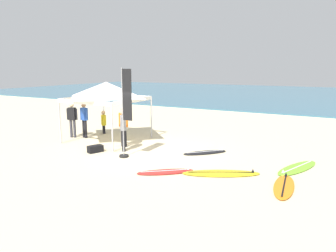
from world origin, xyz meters
name	(u,v)px	position (x,y,z in m)	size (l,w,h in m)	color
ground_plane	(148,152)	(0.00, 0.00, 0.00)	(80.00, 80.00, 0.00)	beige
sea	(281,94)	(0.00, 31.30, 0.05)	(80.00, 36.00, 0.10)	#386B84
canopy_tent	(106,90)	(-2.80, 0.85, 2.39)	(3.11, 3.11, 2.75)	#B7B7BC
surfboard_orange	(284,186)	(5.46, -1.29, 0.04)	(0.74, 2.11, 0.19)	orange
surfboard_red	(166,172)	(1.86, -1.84, 0.04)	(1.77, 1.59, 0.19)	red
surfboard_lime	(297,168)	(5.58, 0.68, 0.04)	(1.39, 2.39, 0.19)	#7AD12D
surfboard_yellow	(221,173)	(3.50, -1.10, 0.04)	(2.52, 1.78, 0.19)	yellow
surfboard_black	(205,152)	(2.09, 0.98, 0.04)	(1.64, 1.68, 0.19)	black
person_black	(72,118)	(-4.72, 0.51, 0.99)	(0.53, 0.32, 1.71)	#383842
person_blue	(84,118)	(-4.16, 0.74, 0.99)	(0.53, 0.31, 1.71)	black
person_orange	(123,124)	(-1.43, 0.27, 0.99)	(0.54, 0.30, 1.71)	black
person_grey	(123,127)	(-0.99, -0.32, 0.99)	(0.40, 0.44, 1.71)	black
person_yellow	(104,121)	(-4.01, 1.98, 0.66)	(0.43, 0.41, 1.20)	black
banner_flag	(125,117)	(-0.33, -1.04, 1.57)	(0.60, 0.36, 3.40)	#99999E
gear_bag_near_tent	(95,149)	(-1.89, -1.05, 0.14)	(0.60, 0.32, 0.28)	black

